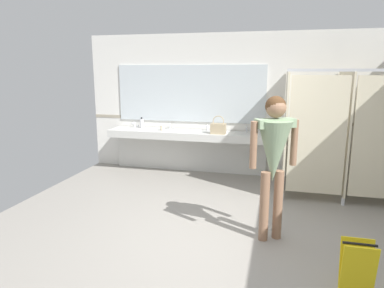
# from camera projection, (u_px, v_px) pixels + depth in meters

# --- Properties ---
(ground_plane) EXTENTS (6.27, 6.59, 0.10)m
(ground_plane) POSITION_uv_depth(u_px,v_px,m) (213.00, 248.00, 4.10)
(ground_plane) COLOR gray
(wall_back) EXTENTS (6.27, 0.12, 2.70)m
(wall_back) POSITION_uv_depth(u_px,v_px,m) (244.00, 105.00, 6.70)
(wall_back) COLOR silver
(wall_back) RESTS_ON ground_plane
(wall_back_tile_band) EXTENTS (6.27, 0.01, 0.06)m
(wall_back_tile_band) POSITION_uv_depth(u_px,v_px,m) (243.00, 121.00, 6.71)
(wall_back_tile_band) COLOR #9E937F
(wall_back_tile_band) RESTS_ON wall_back
(vanity_counter) EXTENTS (3.07, 0.55, 0.96)m
(vanity_counter) POSITION_uv_depth(u_px,v_px,m) (187.00, 142.00, 6.85)
(vanity_counter) COLOR silver
(vanity_counter) RESTS_ON ground_plane
(mirror_panel) EXTENTS (2.97, 0.02, 1.11)m
(mirror_panel) POSITION_uv_depth(u_px,v_px,m) (190.00, 94.00, 6.85)
(mirror_panel) COLOR silver
(mirror_panel) RESTS_ON wall_back
(bathroom_stalls) EXTENTS (1.84, 1.36, 2.02)m
(bathroom_stalls) POSITION_uv_depth(u_px,v_px,m) (344.00, 132.00, 5.47)
(bathroom_stalls) COLOR beige
(bathroom_stalls) RESTS_ON ground_plane
(person_standing) EXTENTS (0.55, 0.55, 1.72)m
(person_standing) POSITION_uv_depth(u_px,v_px,m) (274.00, 150.00, 4.00)
(person_standing) COLOR #8C664C
(person_standing) RESTS_ON ground_plane
(handbag) EXTENTS (0.28, 0.13, 0.34)m
(handbag) POSITION_uv_depth(u_px,v_px,m) (218.00, 128.00, 6.42)
(handbag) COLOR tan
(handbag) RESTS_ON vanity_counter
(soap_dispenser) EXTENTS (0.07, 0.07, 0.22)m
(soap_dispenser) POSITION_uv_depth(u_px,v_px,m) (142.00, 123.00, 7.09)
(soap_dispenser) COLOR white
(soap_dispenser) RESTS_ON vanity_counter
(paper_cup) EXTENTS (0.07, 0.07, 0.09)m
(paper_cup) POSITION_uv_depth(u_px,v_px,m) (162.00, 128.00, 6.78)
(paper_cup) COLOR beige
(paper_cup) RESTS_ON vanity_counter
(wet_floor_sign) EXTENTS (0.28, 0.19, 0.55)m
(wet_floor_sign) POSITION_uv_depth(u_px,v_px,m) (357.00, 270.00, 3.04)
(wet_floor_sign) COLOR yellow
(wet_floor_sign) RESTS_ON ground_plane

